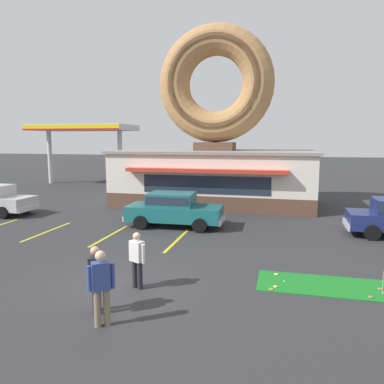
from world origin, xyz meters
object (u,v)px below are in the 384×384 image
Objects in this scene: pedestrian_blue_sweater_man at (96,276)px; pedestrian_leather_jacket_man at (101,284)px; pedestrian_hooded_kid at (137,258)px; car_teal at (174,208)px; golf_ball at (284,281)px; trash_bin at (122,199)px.

pedestrian_leather_jacket_man reaches higher than pedestrian_blue_sweater_man.
pedestrian_hooded_kid is 2.16m from pedestrian_leather_jacket_man.
pedestrian_blue_sweater_man is (0.71, -8.85, 0.02)m from car_teal.
pedestrian_blue_sweater_man is 0.71m from pedestrian_leather_jacket_man.
golf_ball is 0.01× the size of car_teal.
car_teal is at bearing 94.60° from pedestrian_blue_sweater_man.
pedestrian_leather_jacket_man reaches higher than car_teal.
pedestrian_leather_jacket_man reaches higher than trash_bin.
car_teal reaches higher than pedestrian_hooded_kid.
pedestrian_blue_sweater_man is 0.94× the size of pedestrian_leather_jacket_man.
pedestrian_leather_jacket_man is at bearing -67.59° from trash_bin.
pedestrian_hooded_kid is at bearing 76.32° from pedestrian_blue_sweater_man.
pedestrian_blue_sweater_man is 1.64m from pedestrian_hooded_kid.
pedestrian_blue_sweater_man is at bearing -68.35° from trash_bin.
pedestrian_blue_sweater_man is 1.03× the size of pedestrian_hooded_kid.
trash_bin is (-4.42, 4.08, -0.37)m from car_teal.
trash_bin is at bearing 133.34° from golf_ball.
golf_ball is at bearing -46.66° from trash_bin.
trash_bin is at bearing 111.65° from pedestrian_blue_sweater_man.
trash_bin is at bearing 112.41° from pedestrian_leather_jacket_man.
pedestrian_leather_jacket_man is at bearing -52.57° from pedestrian_blue_sweater_man.
trash_bin is (-5.13, 12.93, -0.39)m from pedestrian_blue_sweater_man.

